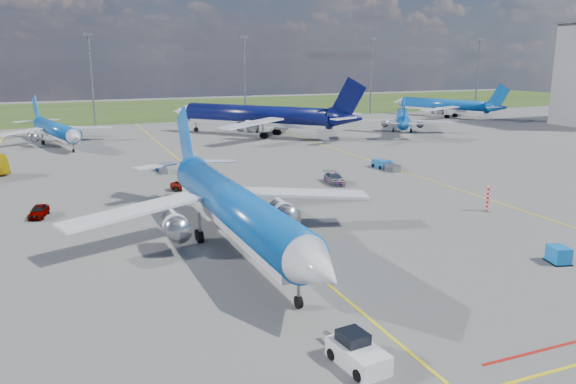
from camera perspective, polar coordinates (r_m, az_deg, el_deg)
name	(u,v)px	position (r m, az deg, el deg)	size (l,w,h in m)	color
ground	(307,266)	(47.66, 1.91, -7.56)	(400.00, 400.00, 0.00)	#525250
grass_strip	(120,110)	(192.18, -16.74, 7.95)	(400.00, 80.00, 0.01)	#2D4719
taxiway_lines	(221,193)	(72.74, -6.86, -0.14)	(60.25, 160.00, 0.02)	yellow
floodlight_masts	(172,74)	(153.23, -11.73, 11.64)	(202.20, 0.50, 22.70)	slate
warning_post	(488,199)	(67.48, 19.62, -0.64)	(0.50, 0.50, 3.00)	red
bg_jet_nnw	(57,145)	(120.80, -22.41, 4.43)	(25.37, 33.30, 8.72)	#0C52AF
bg_jet_n	(258,136)	(124.99, -3.11, 5.72)	(37.09, 48.68, 12.75)	#080D44
bg_jet_ne	(402,131)	(135.79, 11.50, 6.10)	(24.81, 32.56, 8.53)	#0C52AF
bg_jet_ene	(443,117)	(170.08, 15.48, 7.36)	(28.45, 37.34, 9.78)	#0C52AF
main_airliner	(235,247)	(52.55, -5.40, -5.56)	(32.42, 42.55, 11.14)	#0C52AF
pushback_tug	(357,352)	(33.60, 7.02, -15.88)	(2.49, 5.50, 1.83)	silver
uld_container	(559,255)	(53.47, 25.79, -5.76)	(1.44, 1.80, 1.44)	blue
service_car_a	(39,211)	(67.32, -23.99, -1.78)	(1.62, 4.02, 1.37)	#999999
service_car_b	(187,185)	(75.36, -10.19, 0.71)	(2.09, 4.52, 1.26)	#999999
service_car_c	(335,178)	(77.96, 4.75, 1.39)	(2.05, 5.03, 1.46)	#999999
baggage_tug_w	(385,165)	(89.06, 9.83, 2.69)	(2.07, 5.73, 1.26)	#1B5EA5
baggage_tug_c	(162,169)	(87.91, -12.70, 2.32)	(1.24, 4.30, 0.96)	#1B49A2
baggage_tug_e	(388,166)	(89.17, 10.15, 2.64)	(3.17, 4.97, 1.09)	navy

